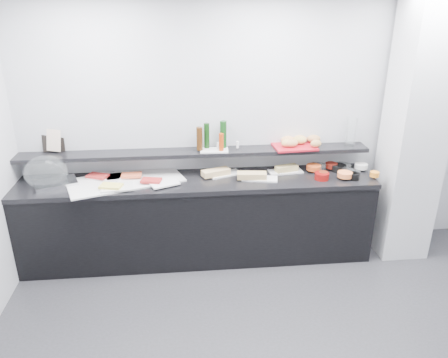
{
  "coord_description": "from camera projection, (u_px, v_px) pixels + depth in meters",
  "views": [
    {
      "loc": [
        -0.83,
        -2.38,
        2.61
      ],
      "look_at": [
        -0.45,
        1.45,
        1.0
      ],
      "focal_mm": 35.0,
      "sensor_mm": 36.0,
      "label": 1
    }
  ],
  "objects": [
    {
      "name": "back_wall",
      "position": [
        261.0,
        127.0,
        4.58
      ],
      "size": [
        5.0,
        0.02,
        2.7
      ],
      "primitive_type": "cube",
      "color": "#B3B5BA",
      "rests_on": "ground"
    },
    {
      "name": "column",
      "position": [
        414.0,
        132.0,
        4.4
      ],
      "size": [
        0.5,
        0.5,
        2.7
      ],
      "primitive_type": "cube",
      "color": "silver",
      "rests_on": "ground"
    },
    {
      "name": "buffet_cabinet",
      "position": [
        198.0,
        221.0,
        4.6
      ],
      "size": [
        3.6,
        0.6,
        0.85
      ],
      "primitive_type": "cube",
      "color": "black",
      "rests_on": "ground"
    },
    {
      "name": "counter_top",
      "position": [
        197.0,
        182.0,
        4.43
      ],
      "size": [
        3.62,
        0.62,
        0.05
      ],
      "primitive_type": "cube",
      "color": "black",
      "rests_on": "buffet_cabinet"
    },
    {
      "name": "wall_shelf",
      "position": [
        196.0,
        152.0,
        4.49
      ],
      "size": [
        3.6,
        0.25,
        0.04
      ],
      "primitive_type": "cube",
      "color": "black",
      "rests_on": "back_wall"
    },
    {
      "name": "cloche_base",
      "position": [
        56.0,
        183.0,
        4.28
      ],
      "size": [
        0.46,
        0.38,
        0.04
      ],
      "primitive_type": "cube",
      "rotation": [
        0.0,
        0.0,
        0.37
      ],
      "color": "silver",
      "rests_on": "counter_top"
    },
    {
      "name": "cloche_dome",
      "position": [
        46.0,
        172.0,
        4.26
      ],
      "size": [
        0.46,
        0.36,
        0.34
      ],
      "primitive_type": "ellipsoid",
      "rotation": [
        0.0,
        0.0,
        0.22
      ],
      "color": "white",
      "rests_on": "cloche_base"
    },
    {
      "name": "linen_runner",
      "position": [
        126.0,
        180.0,
        4.38
      ],
      "size": [
        1.22,
        0.86,
        0.01
      ],
      "primitive_type": "cube",
      "rotation": [
        0.0,
        0.0,
        0.33
      ],
      "color": "silver",
      "rests_on": "counter_top"
    },
    {
      "name": "platter_meat_a",
      "position": [
        106.0,
        176.0,
        4.44
      ],
      "size": [
        0.37,
        0.3,
        0.01
      ],
      "primitive_type": "cube",
      "rotation": [
        0.0,
        0.0,
        -0.26
      ],
      "color": "silver",
      "rests_on": "linen_runner"
    },
    {
      "name": "food_meat_a",
      "position": [
        98.0,
        176.0,
        4.4
      ],
      "size": [
        0.24,
        0.2,
        0.02
      ],
      "primitive_type": "cube",
      "rotation": [
        0.0,
        0.0,
        -0.4
      ],
      "color": "maroon",
      "rests_on": "platter_meat_a"
    },
    {
      "name": "platter_salmon",
      "position": [
        120.0,
        176.0,
        4.44
      ],
      "size": [
        0.3,
        0.23,
        0.01
      ],
      "primitive_type": "cube",
      "rotation": [
        0.0,
        0.0,
        0.2
      ],
      "color": "white",
      "rests_on": "linen_runner"
    },
    {
      "name": "food_salmon",
      "position": [
        132.0,
        175.0,
        4.42
      ],
      "size": [
        0.21,
        0.13,
        0.02
      ],
      "primitive_type": "cube",
      "rotation": [
        0.0,
        0.0,
        0.03
      ],
      "color": "#E0542D",
      "rests_on": "platter_salmon"
    },
    {
      "name": "platter_cheese",
      "position": [
        117.0,
        187.0,
        4.18
      ],
      "size": [
        0.32,
        0.24,
        0.01
      ],
      "primitive_type": "cube",
      "rotation": [
        0.0,
        0.0,
        0.12
      ],
      "color": "silver",
      "rests_on": "linen_runner"
    },
    {
      "name": "food_cheese",
      "position": [
        111.0,
        186.0,
        4.17
      ],
      "size": [
        0.23,
        0.18,
        0.02
      ],
      "primitive_type": "cube",
      "rotation": [
        0.0,
        0.0,
        -0.25
      ],
      "color": "#ECDA5C",
      "rests_on": "platter_cheese"
    },
    {
      "name": "platter_meat_b",
      "position": [
        164.0,
        183.0,
        4.27
      ],
      "size": [
        0.32,
        0.27,
        0.01
      ],
      "primitive_type": "cube",
      "rotation": [
        0.0,
        0.0,
        0.41
      ],
      "color": "white",
      "rests_on": "linen_runner"
    },
    {
      "name": "food_meat_b",
      "position": [
        151.0,
        180.0,
        4.29
      ],
      "size": [
        0.22,
        0.16,
        0.02
      ],
      "primitive_type": "cube",
      "rotation": [
        0.0,
        0.0,
        -0.21
      ],
      "color": "maroon",
      "rests_on": "platter_meat_b"
    },
    {
      "name": "sandwich_plate_left",
      "position": [
        225.0,
        174.0,
        4.54
      ],
      "size": [
        0.36,
        0.25,
        0.01
      ],
      "primitive_type": "cube",
      "rotation": [
        0.0,
        0.0,
        0.37
      ],
      "color": "white",
      "rests_on": "counter_top"
    },
    {
      "name": "sandwich_food_left",
      "position": [
        216.0,
        172.0,
        4.48
      ],
      "size": [
        0.31,
        0.21,
        0.06
      ],
      "primitive_type": "cube",
      "rotation": [
        0.0,
        0.0,
        0.36
      ],
      "color": "tan",
      "rests_on": "sandwich_plate_left"
    },
    {
      "name": "tongs_left",
      "position": [
        213.0,
        175.0,
        4.49
      ],
      "size": [
        0.16,
        0.03,
        0.01
      ],
      "primitive_type": "cylinder",
      "rotation": [
        0.0,
        1.57,
        0.17
      ],
      "color": "silver",
      "rests_on": "sandwich_plate_left"
    },
    {
      "name": "sandwich_plate_mid",
      "position": [
        260.0,
        179.0,
        4.42
      ],
      "size": [
        0.38,
        0.22,
        0.01
      ],
      "primitive_type": "cube",
      "rotation": [
        0.0,
        0.0,
        -0.21
      ],
      "color": "white",
      "rests_on": "counter_top"
    },
    {
      "name": "sandwich_food_mid",
      "position": [
        252.0,
        175.0,
        4.4
      ],
      "size": [
        0.31,
        0.15,
        0.06
      ],
      "primitive_type": "cube",
      "rotation": [
        0.0,
        0.0,
        -0.11
      ],
      "color": "tan",
      "rests_on": "sandwich_plate_mid"
    },
    {
      "name": "tongs_mid",
      "position": [
        252.0,
        178.0,
        4.39
      ],
      "size": [
        0.16,
        0.04,
        0.01
      ],
      "primitive_type": "cylinder",
      "rotation": [
        0.0,
        1.57,
        -0.19
      ],
      "color": "#B4B6BB",
      "rests_on": "sandwich_plate_mid"
    },
    {
      "name": "sandwich_plate_right",
      "position": [
        285.0,
        171.0,
        4.6
      ],
      "size": [
        0.37,
        0.19,
        0.01
      ],
      "primitive_type": "cube",
      "rotation": [
        0.0,
        0.0,
        0.11
      ],
      "color": "white",
      "rests_on": "counter_top"
    },
    {
      "name": "sandwich_food_right",
      "position": [
        286.0,
        168.0,
        4.58
      ],
      "size": [
        0.25,
        0.15,
        0.06
      ],
      "primitive_type": "cube",
      "rotation": [
        0.0,
        0.0,
        0.27
      ],
      "color": "tan",
      "rests_on": "sandwich_plate_right"
    },
    {
      "name": "tongs_right",
      "position": [
        286.0,
        172.0,
        4.55
      ],
      "size": [
        0.15,
        0.06,
        0.01
      ],
      "primitive_type": "cylinder",
      "rotation": [
        0.0,
        1.57,
        0.37
      ],
      "color": "#B7B8BE",
      "rests_on": "sandwich_plate_right"
    },
    {
      "name": "bowl_glass_fruit",
      "position": [
        318.0,
        168.0,
        4.63
      ],
      "size": [
        0.18,
        0.18,
        0.07
      ],
      "primitive_type": "cylinder",
      "rotation": [
        0.0,
        0.0,
        -0.1
      ],
      "color": "white",
      "rests_on": "counter_top"
    },
    {
      "name": "fill_glass_fruit",
      "position": [
        314.0,
        167.0,
        4.6
      ],
      "size": [
        0.18,
        0.18,
        0.05
      ],
      "primitive_type": "cylinder",
      "rotation": [
        0.0,
        0.0,
        -0.2
      ],
      "color": "#CD4B1B",
      "rests_on": "bowl_glass_fruit"
    },
    {
      "name": "bowl_black_jam",
      "position": [
        339.0,
        168.0,
        4.62
      ],
      "size": [
        0.18,
        0.18,
        0.07
      ],
      "primitive_type": "cylinder",
      "rotation": [
        0.0,
        0.0,
        -0.17
      ],
      "color": "black",
      "rests_on": "counter_top"
    },
    {
      "name": "fill_black_jam",
      "position": [
        331.0,
        165.0,
        4.66
      ],
      "size": [
        0.13,
        0.13,
        0.05
      ],
      "primitive_type": "cylinder",
      "rotation": [
        0.0,
        0.0,
        0.05
      ],
      "color": "#62150E",
      "rests_on": "bowl_black_jam"
    },
    {
      "name": "bowl_glass_cream",
      "position": [
        342.0,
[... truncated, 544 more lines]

